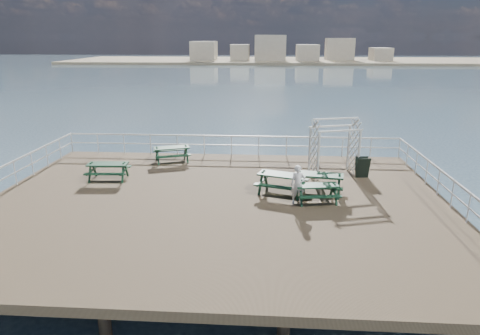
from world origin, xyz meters
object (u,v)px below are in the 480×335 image
object	(u,v)px
picnic_table_b	(282,179)
person	(298,185)
picnic_table_a	(172,151)
picnic_table_d	(108,168)
picnic_table_c	(317,189)
trellis_arbor	(334,150)
picnic_table_e	(319,179)

from	to	relation	value
picnic_table_b	person	size ratio (longest dim) A/B	1.52
picnic_table_a	picnic_table_d	xyz separation A→B (m)	(-2.19, -3.07, -0.00)
picnic_table_c	trellis_arbor	distance (m)	3.80
picnic_table_b	picnic_table_e	world-z (taller)	picnic_table_e
person	picnic_table_a	bearing A→B (deg)	138.09
picnic_table_c	person	distance (m)	0.82
picnic_table_d	trellis_arbor	bearing A→B (deg)	4.91
picnic_table_c	trellis_arbor	size ratio (longest dim) A/B	0.68
picnic_table_a	trellis_arbor	distance (m)	8.13
picnic_table_b	picnic_table_a	bearing A→B (deg)	159.70
picnic_table_d	person	distance (m)	8.59
picnic_table_b	person	bearing A→B (deg)	-44.36
picnic_table_a	trellis_arbor	xyz separation A→B (m)	(7.94, -1.60, 0.63)
picnic_table_d	picnic_table_b	bearing A→B (deg)	-12.55
picnic_table_a	trellis_arbor	bearing A→B (deg)	-31.71
trellis_arbor	picnic_table_b	bearing A→B (deg)	-147.99
picnic_table_a	trellis_arbor	world-z (taller)	trellis_arbor
picnic_table_a	person	distance (m)	8.12
trellis_arbor	picnic_table_a	bearing A→B (deg)	152.56
picnic_table_a	trellis_arbor	size ratio (longest dim) A/B	0.81
picnic_table_a	picnic_table_d	world-z (taller)	picnic_table_a
picnic_table_b	picnic_table_d	size ratio (longest dim) A/B	1.26
picnic_table_e	picnic_table_c	bearing A→B (deg)	-90.91
picnic_table_a	picnic_table_e	distance (m)	8.17
picnic_table_b	person	xyz separation A→B (m)	(0.57, -1.08, 0.16)
picnic_table_b	picnic_table_d	xyz separation A→B (m)	(-7.69, 1.25, -0.05)
picnic_table_a	person	size ratio (longest dim) A/B	1.42
person	picnic_table_b	bearing A→B (deg)	117.54
trellis_arbor	person	distance (m)	4.25
picnic_table_d	picnic_table_a	bearing A→B (deg)	51.16
picnic_table_a	picnic_table_d	bearing A→B (deg)	-145.84
picnic_table_c	trellis_arbor	xyz separation A→B (m)	(1.12, 3.57, 0.67)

